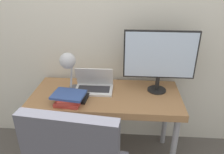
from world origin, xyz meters
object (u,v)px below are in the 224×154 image
desk_lamp (68,63)px  book_stack (69,98)px  monitor (160,57)px  laptop (94,85)px

desk_lamp → book_stack: size_ratio=1.41×
desk_lamp → monitor: bearing=11.6°
monitor → book_stack: (-0.74, -0.27, -0.28)m
book_stack → desk_lamp: bearing=95.9°
monitor → desk_lamp: 0.77m
laptop → book_stack: (-0.17, -0.24, -0.00)m
monitor → desk_lamp: monitor is taller
laptop → desk_lamp: desk_lamp is taller
monitor → book_stack: bearing=-160.2°
desk_lamp → book_stack: bearing=-84.1°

